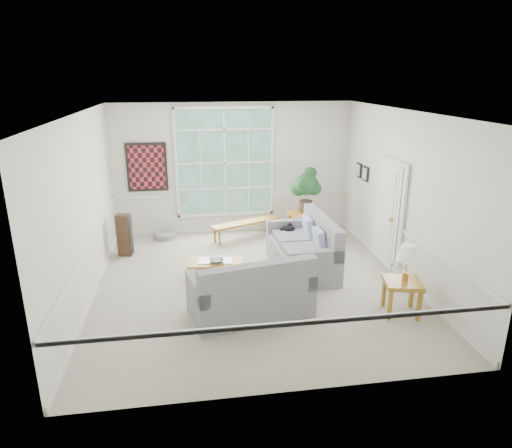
% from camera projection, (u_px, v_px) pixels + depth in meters
% --- Properties ---
extents(floor, '(5.50, 6.00, 0.01)m').
position_uv_depth(floor, '(252.00, 283.00, 8.22)').
color(floor, '#A69F8E').
rests_on(floor, ground).
extents(ceiling, '(5.50, 6.00, 0.02)m').
position_uv_depth(ceiling, '(252.00, 112.00, 7.28)').
color(ceiling, white).
rests_on(ceiling, ground).
extents(wall_back, '(5.50, 0.02, 3.00)m').
position_uv_depth(wall_back, '(233.00, 169.00, 10.56)').
color(wall_back, silver).
rests_on(wall_back, ground).
extents(wall_front, '(5.50, 0.02, 3.00)m').
position_uv_depth(wall_front, '(292.00, 276.00, 4.93)').
color(wall_front, silver).
rests_on(wall_front, ground).
extents(wall_left, '(0.02, 6.00, 3.00)m').
position_uv_depth(wall_left, '(83.00, 210.00, 7.35)').
color(wall_left, silver).
rests_on(wall_left, ground).
extents(wall_right, '(0.02, 6.00, 3.00)m').
position_uv_depth(wall_right, '(404.00, 197.00, 8.14)').
color(wall_right, silver).
rests_on(wall_right, ground).
extents(window_back, '(2.30, 0.08, 2.40)m').
position_uv_depth(window_back, '(225.00, 163.00, 10.45)').
color(window_back, white).
rests_on(window_back, wall_back).
extents(entry_door, '(0.08, 0.90, 2.10)m').
position_uv_depth(entry_door, '(386.00, 211.00, 8.84)').
color(entry_door, white).
rests_on(entry_door, floor).
extents(door_sidelight, '(0.08, 0.26, 1.90)m').
position_uv_depth(door_sidelight, '(401.00, 216.00, 8.22)').
color(door_sidelight, white).
rests_on(door_sidelight, wall_right).
extents(wall_art, '(0.90, 0.06, 1.10)m').
position_uv_depth(wall_art, '(147.00, 167.00, 10.20)').
color(wall_art, maroon).
rests_on(wall_art, wall_back).
extents(wall_frame_near, '(0.04, 0.26, 0.32)m').
position_uv_depth(wall_frame_near, '(365.00, 174.00, 9.77)').
color(wall_frame_near, black).
rests_on(wall_frame_near, wall_right).
extents(wall_frame_far, '(0.04, 0.26, 0.32)m').
position_uv_depth(wall_frame_far, '(358.00, 170.00, 10.14)').
color(wall_frame_far, black).
rests_on(wall_frame_far, wall_right).
extents(loveseat_right, '(1.04, 1.94, 1.04)m').
position_uv_depth(loveseat_right, '(302.00, 244.00, 8.64)').
color(loveseat_right, gray).
rests_on(loveseat_right, floor).
extents(loveseat_front, '(1.98, 1.30, 0.99)m').
position_uv_depth(loveseat_front, '(250.00, 285.00, 7.02)').
color(loveseat_front, gray).
rests_on(loveseat_front, floor).
extents(coffee_table, '(1.02, 0.63, 0.36)m').
position_uv_depth(coffee_table, '(216.00, 270.00, 8.31)').
color(coffee_table, '#9E7021').
rests_on(coffee_table, floor).
extents(pewter_bowl, '(0.35, 0.35, 0.08)m').
position_uv_depth(pewter_bowl, '(217.00, 260.00, 8.19)').
color(pewter_bowl, '#9E9FA4').
rests_on(pewter_bowl, coffee_table).
extents(window_bench, '(1.64, 0.97, 0.38)m').
position_uv_depth(window_bench, '(245.00, 230.00, 10.44)').
color(window_bench, '#9E7021').
rests_on(window_bench, floor).
extents(end_table, '(0.78, 0.78, 0.61)m').
position_uv_depth(end_table, '(304.00, 225.00, 10.40)').
color(end_table, '#9E7021').
rests_on(end_table, floor).
extents(houseplant, '(0.68, 0.68, 1.02)m').
position_uv_depth(houseplant, '(306.00, 190.00, 10.22)').
color(houseplant, '#1F4926').
rests_on(houseplant, end_table).
extents(side_table, '(0.65, 0.65, 0.56)m').
position_uv_depth(side_table, '(401.00, 297.00, 7.09)').
color(side_table, '#9E7021').
rests_on(side_table, floor).
extents(table_lamp, '(0.36, 0.36, 0.58)m').
position_uv_depth(table_lamp, '(407.00, 263.00, 6.93)').
color(table_lamp, white).
rests_on(table_lamp, side_table).
extents(pet_bed, '(0.62, 0.62, 0.14)m').
position_uv_depth(pet_bed, '(165.00, 235.00, 10.44)').
color(pet_bed, gray).
rests_on(pet_bed, floor).
extents(floor_speaker, '(0.31, 0.26, 0.87)m').
position_uv_depth(floor_speaker, '(124.00, 235.00, 9.37)').
color(floor_speaker, '#372418').
rests_on(floor_speaker, floor).
extents(cat, '(0.38, 0.33, 0.15)m').
position_uv_depth(cat, '(287.00, 229.00, 9.23)').
color(cat, black).
rests_on(cat, loveseat_right).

